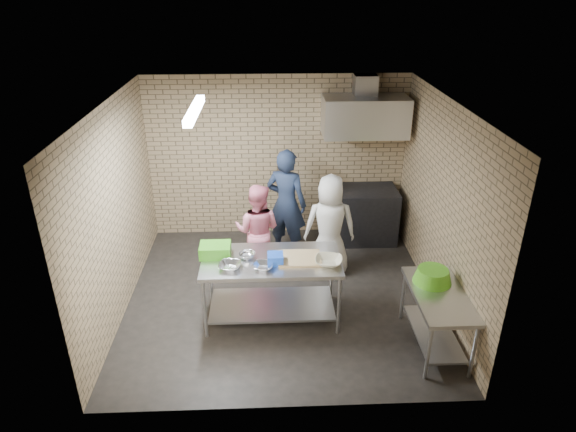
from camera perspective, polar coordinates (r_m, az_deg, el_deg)
The scene contains 25 objects.
floor at distance 7.13m, azimuth -0.74°, elevation -9.08°, with size 4.20×4.20×0.00m, color black.
ceiling at distance 6.01m, azimuth -0.89°, elevation 12.57°, with size 4.20×4.20×0.00m, color black.
back_wall at distance 8.31m, azimuth -1.23°, elevation 6.63°, with size 4.20×0.06×2.70m, color #9B8361.
front_wall at distance 4.71m, azimuth -0.08°, elevation -9.48°, with size 4.20×0.06×2.70m, color #9B8361.
left_wall at distance 6.73m, azimuth -18.97°, elevation 0.45°, with size 0.06×4.00×2.70m, color #9B8361.
right_wall at distance 6.83m, azimuth 17.08°, elevation 1.09°, with size 0.06×4.00×2.70m, color #9B8361.
prep_table at distance 6.51m, azimuth -1.86°, elevation -8.19°, with size 1.73×0.87×0.87m, color silver.
side_counter at distance 6.33m, azimuth 16.42°, elevation -11.22°, with size 0.60×1.20×0.75m, color silver.
stove at distance 8.46m, azimuth 8.07°, elevation 0.15°, with size 1.20×0.70×0.90m, color black.
range_hood at distance 7.94m, azimuth 8.74°, elevation 11.10°, with size 1.30×0.60×0.60m, color silver.
hood_duct at distance 7.99m, azimuth 8.77°, elevation 14.50°, with size 0.35×0.30×0.30m, color #A5A8AD.
wall_shelf at distance 8.23m, azimuth 10.50°, elevation 10.19°, with size 0.80×0.20×0.04m, color #3F2B19.
fluorescent_fixture at distance 6.08m, azimuth -10.56°, elevation 11.72°, with size 0.10×1.25×0.08m, color white.
green_crate at distance 6.38m, azimuth -8.25°, elevation -3.85°, with size 0.39×0.29×0.15m, color #39961B.
blue_tub at distance 6.17m, azimuth -1.45°, elevation -4.87°, with size 0.19×0.19×0.13m, color blue.
cutting_board at distance 6.27m, azimuth 1.29°, elevation -4.82°, with size 0.53×0.40×0.03m, color tan.
mixing_bowl_a at distance 6.11m, azimuth -6.61°, elevation -5.67°, with size 0.27×0.27×0.07m, color silver.
mixing_bowl_b at distance 6.32m, azimuth -4.66°, elevation -4.47°, with size 0.21×0.21×0.06m, color silver.
mixing_bowl_c at distance 6.08m, azimuth -2.84°, elevation -5.73°, with size 0.25×0.25×0.06m, color silver.
ceramic_bowl at distance 6.18m, azimuth 4.63°, elevation -5.14°, with size 0.33×0.33×0.08m, color beige.
green_basin at distance 6.26m, azimuth 16.08°, elevation -6.50°, with size 0.46×0.46×0.17m, color #59C626, non-canonical shape.
bottle_red at distance 8.15m, azimuth 8.82°, elevation 10.96°, with size 0.07×0.07×0.18m, color #B22619.
man_navy at distance 7.73m, azimuth -0.19°, elevation 1.37°, with size 0.64×0.42×1.76m, color black.
woman_pink at distance 7.31m, azimuth -3.48°, elevation -1.65°, with size 0.69×0.54×1.42m, color pink.
woman_white at distance 7.33m, azimuth 4.77°, elevation -1.09°, with size 0.75×0.49×1.54m, color white.
Camera 1 is at (-0.16, -5.85, 4.07)m, focal length 31.34 mm.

